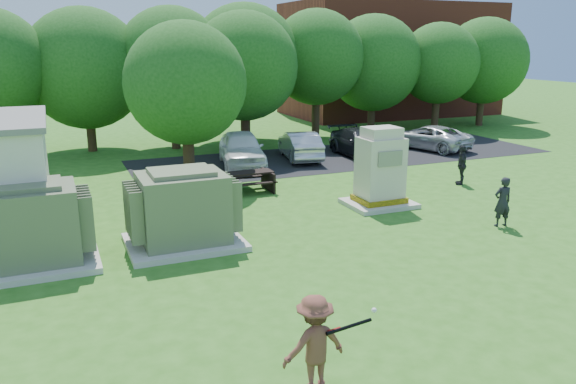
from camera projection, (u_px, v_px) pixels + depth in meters
name	position (u px, v px, depth m)	size (l,w,h in m)	color
ground	(360.00, 294.00, 12.10)	(120.00, 120.00, 0.00)	#2D6619
brick_building	(390.00, 60.00, 41.86)	(15.00, 8.00, 8.00)	maroon
parking_strip	(345.00, 156.00, 26.74)	(20.00, 6.00, 0.01)	#232326
transformer_left	(30.00, 228.00, 13.41)	(3.00, 2.40, 2.07)	beige
transformer_right	(183.00, 210.00, 14.80)	(3.00, 2.40, 2.07)	beige
generator_cabinet	(380.00, 172.00, 18.38)	(2.15, 1.76, 2.62)	beige
picnic_table	(248.00, 179.00, 20.23)	(1.76, 1.32, 0.75)	black
batter	(314.00, 344.00, 8.56)	(1.03, 0.59, 1.60)	brown
person_by_generator	(503.00, 202.00, 16.39)	(0.54, 0.36, 1.49)	black
person_walking_right	(462.00, 165.00, 21.28)	(0.89, 0.37, 1.51)	#242328
car_white	(241.00, 149.00, 24.55)	(1.79, 4.45, 1.52)	white
car_silver_a	(300.00, 145.00, 25.92)	(1.38, 3.95, 1.30)	#B8B9BD
car_dark	(362.00, 143.00, 26.45)	(1.82, 4.48, 1.30)	black
car_silver_b	(429.00, 137.00, 28.42)	(2.00, 4.34, 1.21)	silver
batting_equipment	(351.00, 324.00, 8.66)	(1.13, 0.49, 0.10)	black
tree_row	(208.00, 65.00, 28.15)	(41.30, 13.30, 7.30)	#47301E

